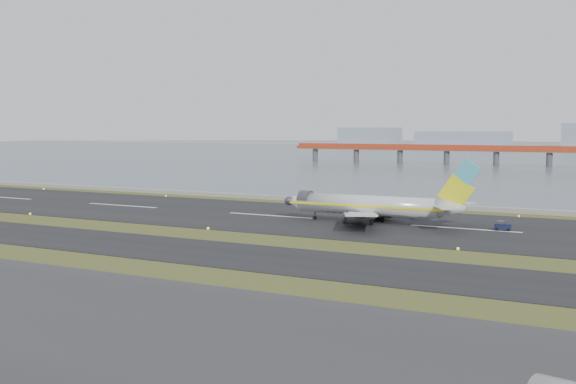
% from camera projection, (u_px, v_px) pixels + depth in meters
% --- Properties ---
extents(ground, '(1000.00, 1000.00, 0.00)m').
position_uv_depth(ground, '(183.00, 235.00, 121.81)').
color(ground, '#2E4117').
rests_on(ground, ground).
extents(taxiway_strip, '(1000.00, 18.00, 0.10)m').
position_uv_depth(taxiway_strip, '(135.00, 245.00, 111.33)').
color(taxiway_strip, black).
rests_on(taxiway_strip, ground).
extents(runway_strip, '(1000.00, 45.00, 0.10)m').
position_uv_depth(runway_strip, '(271.00, 216.00, 148.01)').
color(runway_strip, black).
rests_on(runway_strip, ground).
extents(seawall, '(1000.00, 2.50, 1.00)m').
position_uv_depth(seawall, '(333.00, 201.00, 174.17)').
color(seawall, gray).
rests_on(seawall, ground).
extents(bay_water, '(1400.00, 800.00, 1.30)m').
position_uv_depth(bay_water, '(568.00, 152.00, 523.54)').
color(bay_water, '#4A596A').
rests_on(bay_water, ground).
extents(red_pier, '(260.00, 5.00, 10.20)m').
position_uv_depth(red_pier, '(550.00, 151.00, 329.91)').
color(red_pier, '#B23D1E').
rests_on(red_pier, ground).
extents(airliner, '(38.52, 32.89, 12.80)m').
position_uv_depth(airliner, '(374.00, 206.00, 135.48)').
color(airliner, silver).
rests_on(airliner, ground).
extents(pushback_tug, '(3.00, 2.02, 1.80)m').
position_uv_depth(pushback_tug, '(502.00, 226.00, 126.54)').
color(pushback_tug, black).
rests_on(pushback_tug, ground).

